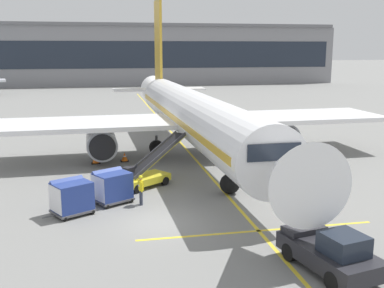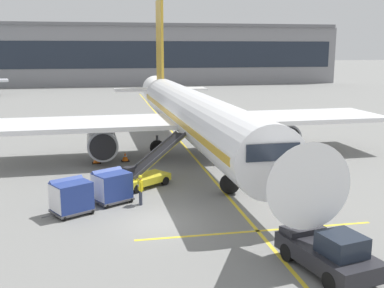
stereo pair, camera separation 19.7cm
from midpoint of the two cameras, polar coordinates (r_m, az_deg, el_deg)
ground_plane at (r=24.23m, az=-3.81°, el=-9.56°), size 600.00×600.00×0.00m
parked_airplane at (r=38.12m, az=0.16°, el=3.63°), size 32.96×42.72×14.14m
belt_loader at (r=30.18m, az=-5.44°, el=-3.50°), size 4.97×4.07×3.19m
baggage_cart_lead at (r=27.23m, az=-9.63°, el=-5.06°), size 2.76×2.38×1.91m
baggage_cart_second at (r=25.83m, az=-14.41°, el=-6.20°), size 2.76×2.38×1.91m
pushback_tug at (r=19.72m, az=16.72°, el=-12.59°), size 3.00×4.75×1.83m
ground_crew_by_loader at (r=27.90m, az=-9.67°, el=-4.66°), size 0.55×0.34×1.74m
ground_crew_by_carts at (r=26.62m, az=-6.13°, el=-5.35°), size 0.30×0.57×1.74m
safety_cone_engine_keepout at (r=36.77m, az=-11.48°, el=-1.75°), size 0.68×0.68×0.77m
safety_cone_wingtip at (r=37.05m, az=-8.05°, el=-1.57°), size 0.64×0.64×0.72m
apron_guidance_line_lead_in at (r=38.01m, az=0.43°, el=-1.65°), size 0.20×110.00×0.01m
apron_guidance_line_stop_bar at (r=23.33m, az=8.27°, el=-10.51°), size 12.00×0.20×0.01m
terminal_building at (r=120.21m, az=-12.34°, el=10.67°), size 121.78×19.93×14.50m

